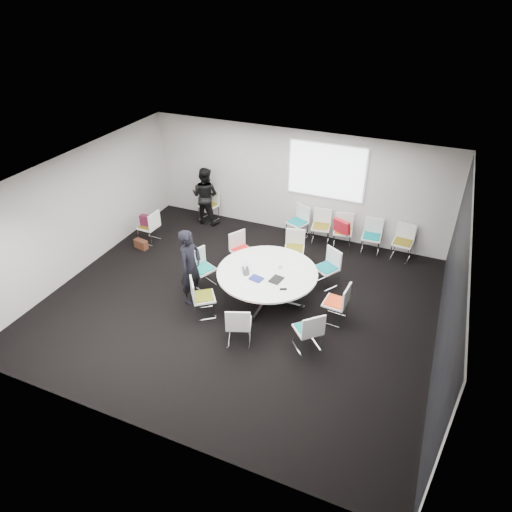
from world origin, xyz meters
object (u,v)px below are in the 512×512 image
at_px(chair_ring_e, 203,275).
at_px(chair_ring_f, 203,304).
at_px(chair_back_b, 320,233).
at_px(chair_back_e, 401,249).
at_px(chair_ring_d, 242,257).
at_px(person_main, 190,267).
at_px(chair_ring_g, 239,331).
at_px(maroon_bag, 148,221).
at_px(chair_back_c, 342,237).
at_px(conference_table, 267,280).
at_px(chair_spare_left, 150,232).
at_px(chair_ring_c, 294,255).
at_px(person_back, 205,196).
at_px(chair_ring_b, 326,275).
at_px(chair_person_back, 209,211).
at_px(chair_ring_a, 335,309).
at_px(chair_back_a, 297,228).
at_px(chair_ring_h, 308,337).
at_px(cup, 280,266).
at_px(laptop, 248,271).
at_px(brown_bag, 141,244).
at_px(chair_back_d, 371,243).

distance_m(chair_ring_e, chair_ring_f, 1.03).
distance_m(chair_back_b, chair_back_e, 2.06).
relative_size(chair_ring_d, person_main, 0.52).
distance_m(chair_ring_g, maroon_bag, 4.55).
height_order(chair_ring_e, chair_back_c, same).
xyz_separation_m(conference_table, chair_spare_left, (-3.73, 1.13, -0.25)).
bearing_deg(chair_ring_d, chair_ring_c, 146.82).
xyz_separation_m(chair_spare_left, person_back, (0.83, 1.55, 0.53)).
relative_size(person_back, maroon_bag, 4.05).
relative_size(chair_ring_b, person_back, 0.54).
bearing_deg(chair_back_b, chair_person_back, -8.16).
distance_m(chair_ring_a, chair_back_c, 2.99).
distance_m(chair_spare_left, person_main, 2.91).
distance_m(chair_back_a, chair_spare_left, 3.87).
distance_m(chair_ring_d, chair_back_a, 2.02).
distance_m(chair_ring_f, maroon_bag, 3.46).
height_order(chair_person_back, person_back, person_back).
bearing_deg(person_back, chair_spare_left, 61.57).
bearing_deg(conference_table, chair_ring_a, -3.73).
distance_m(person_back, maroon_bag, 1.78).
xyz_separation_m(chair_ring_h, person_back, (-4.16, 3.77, 0.53)).
distance_m(chair_back_e, cup, 3.47).
bearing_deg(laptop, person_main, 83.40).
xyz_separation_m(chair_ring_a, chair_ring_e, (-3.04, 0.04, 0.00)).
distance_m(chair_ring_f, laptop, 1.15).
relative_size(chair_back_b, chair_spare_left, 1.00).
bearing_deg(chair_back_a, chair_ring_e, 91.12).
height_order(chair_spare_left, person_main, person_main).
bearing_deg(chair_person_back, chair_ring_b, 171.29).
relative_size(chair_ring_h, brown_bag, 2.44).
distance_m(chair_ring_b, person_main, 3.04).
relative_size(chair_ring_e, person_main, 0.52).
xyz_separation_m(chair_ring_g, chair_ring_h, (1.25, 0.35, 0.00)).
bearing_deg(chair_ring_h, chair_ring_a, 31.60).
bearing_deg(chair_spare_left, conference_table, -103.83).
bearing_deg(person_back, chair_back_d, -178.42).
distance_m(chair_ring_g, person_back, 5.07).
distance_m(person_back, cup, 3.96).
bearing_deg(chair_ring_c, chair_spare_left, -8.00).
height_order(chair_ring_g, person_main, person_main).
distance_m(chair_ring_d, cup, 1.51).
bearing_deg(chair_ring_h, chair_ring_c, 70.87).
relative_size(chair_ring_g, chair_ring_h, 1.00).
height_order(chair_back_c, chair_back_d, same).
bearing_deg(chair_ring_e, chair_ring_f, 52.38).
distance_m(person_back, brown_bag, 2.23).
bearing_deg(chair_ring_g, person_main, 130.03).
bearing_deg(chair_back_c, chair_ring_d, 34.59).
distance_m(conference_table, chair_ring_c, 1.56).
bearing_deg(chair_back_a, brown_bag, 55.28).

